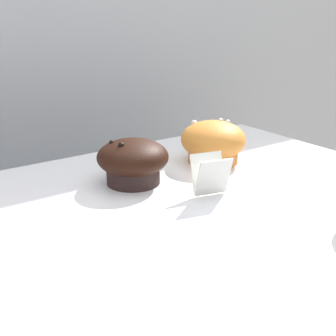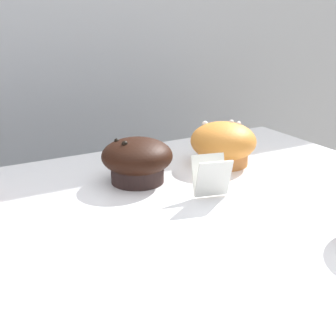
% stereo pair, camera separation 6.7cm
% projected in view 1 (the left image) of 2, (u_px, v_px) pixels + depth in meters
% --- Properties ---
extents(muffin_front_center, '(0.11, 0.11, 0.07)m').
position_uv_depth(muffin_front_center, '(133.00, 161.00, 0.72)').
color(muffin_front_center, '#2D1E1C').
rests_on(muffin_front_center, display_counter).
extents(muffin_front_left, '(0.11, 0.11, 0.08)m').
position_uv_depth(muffin_front_left, '(213.00, 143.00, 0.82)').
color(muffin_front_left, '#CC7C3D').
rests_on(muffin_front_left, display_counter).
extents(price_card, '(0.06, 0.05, 0.06)m').
position_uv_depth(price_card, '(211.00, 175.00, 0.68)').
color(price_card, white).
rests_on(price_card, display_counter).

